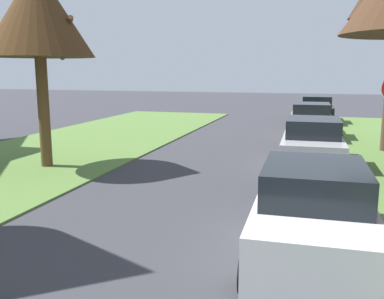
% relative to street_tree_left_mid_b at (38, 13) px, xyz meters
% --- Properties ---
extents(street_tree_left_mid_b, '(3.31, 3.31, 6.08)m').
position_rel_street_tree_left_mid_b_xyz_m(street_tree_left_mid_b, '(0.00, 0.00, 0.00)').
color(street_tree_left_mid_b, brown).
rests_on(street_tree_left_mid_b, grass_verge_left).
extents(parked_sedan_white, '(2.03, 4.44, 1.57)m').
position_rel_street_tree_left_mid_b_xyz_m(parked_sedan_white, '(8.23, -4.40, -4.02)').
color(parked_sedan_white, white).
rests_on(parked_sedan_white, ground).
extents(parked_sedan_silver, '(2.03, 4.44, 1.57)m').
position_rel_street_tree_left_mid_b_xyz_m(parked_sedan_silver, '(8.12, 2.48, -4.02)').
color(parked_sedan_silver, '#BCBCC1').
rests_on(parked_sedan_silver, ground).
extents(parked_sedan_tan, '(2.03, 4.44, 1.57)m').
position_rel_street_tree_left_mid_b_xyz_m(parked_sedan_tan, '(7.95, 8.96, -4.02)').
color(parked_sedan_tan, tan).
rests_on(parked_sedan_tan, ground).
extents(parked_sedan_black, '(2.03, 4.44, 1.57)m').
position_rel_street_tree_left_mid_b_xyz_m(parked_sedan_black, '(8.17, 14.90, -4.02)').
color(parked_sedan_black, black).
rests_on(parked_sedan_black, ground).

